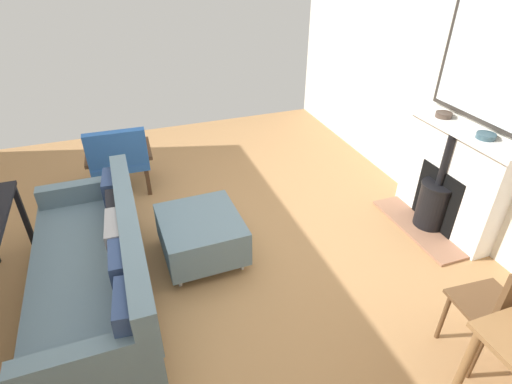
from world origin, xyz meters
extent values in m
cube|color=#A87A4C|center=(0.00, 0.00, 0.00)|extent=(4.91, 6.05, 0.01)
cube|color=silver|center=(-2.45, 0.00, 1.32)|extent=(0.12, 6.05, 2.65)
cube|color=#93664C|center=(-2.04, 0.30, 0.01)|extent=(0.31, 1.06, 0.03)
cube|color=white|center=(-2.29, 0.30, 0.49)|extent=(0.20, 1.12, 0.99)
cube|color=black|center=(-2.21, 0.30, 0.32)|extent=(0.06, 0.54, 0.59)
cylinder|color=black|center=(-2.17, 0.30, 0.25)|extent=(0.30, 0.30, 0.44)
cylinder|color=black|center=(-2.17, 0.30, 0.48)|extent=(0.31, 0.31, 0.02)
cylinder|color=black|center=(-2.17, 0.30, 0.74)|extent=(0.07, 0.07, 0.50)
cube|color=white|center=(-2.27, 0.30, 1.01)|extent=(0.25, 1.20, 0.05)
cube|color=#2D2823|center=(-2.37, 0.30, 1.61)|extent=(0.04, 1.02, 1.03)
cube|color=silver|center=(-2.35, 0.30, 1.61)|extent=(0.01, 0.94, 0.95)
cylinder|color=#47382D|center=(-2.27, 0.04, 1.06)|extent=(0.15, 0.15, 0.04)
torus|color=#47382D|center=(-2.27, 0.04, 1.08)|extent=(0.15, 0.15, 0.01)
cylinder|color=#334C56|center=(-2.27, 0.53, 1.06)|extent=(0.15, 0.15, 0.04)
torus|color=#334C56|center=(-2.27, 0.53, 1.08)|extent=(0.15, 0.15, 0.01)
cylinder|color=#B2B2B7|center=(1.27, -0.58, 0.05)|extent=(0.04, 0.04, 0.10)
cylinder|color=#B2B2B7|center=(0.62, -0.58, 0.05)|extent=(0.04, 0.04, 0.10)
cylinder|color=#B2B2B7|center=(0.61, 1.08, 0.05)|extent=(0.04, 0.04, 0.10)
cube|color=slate|center=(0.94, 0.25, 0.25)|extent=(0.82, 1.96, 0.31)
cube|color=slate|center=(0.60, 0.25, 0.59)|extent=(0.15, 1.96, 0.36)
cube|color=slate|center=(0.95, -0.66, 0.50)|extent=(0.77, 0.12, 0.18)
cube|color=slate|center=(0.93, 1.17, 0.50)|extent=(0.77, 0.12, 0.18)
cube|color=#334775|center=(0.70, -0.45, 0.55)|extent=(0.14, 0.34, 0.33)
cube|color=black|center=(0.70, -0.08, 0.55)|extent=(0.14, 0.32, 0.33)
cube|color=#99999E|center=(0.70, 0.28, 0.57)|extent=(0.14, 0.37, 0.37)
cube|color=#334775|center=(0.70, 0.60, 0.57)|extent=(0.12, 0.36, 0.36)
cube|color=#334775|center=(0.69, 1.00, 0.56)|extent=(0.15, 0.35, 0.34)
cylinder|color=#B2B2B7|center=(0.31, -0.30, 0.04)|extent=(0.03, 0.03, 0.09)
cylinder|color=#B2B2B7|center=(0.30, 0.28, 0.04)|extent=(0.03, 0.03, 0.09)
cylinder|color=#B2B2B7|center=(-0.23, -0.32, 0.04)|extent=(0.03, 0.03, 0.09)
cylinder|color=#B2B2B7|center=(-0.24, 0.27, 0.04)|extent=(0.03, 0.03, 0.09)
cube|color=slate|center=(0.03, -0.02, 0.25)|extent=(0.70, 0.75, 0.32)
cube|color=#4C3321|center=(0.34, -1.69, 0.17)|extent=(0.05, 0.05, 0.34)
cube|color=#4C3321|center=(0.85, -1.71, 0.17)|extent=(0.05, 0.05, 0.34)
cube|color=#4C3321|center=(0.35, -1.22, 0.17)|extent=(0.05, 0.05, 0.34)
cube|color=#4C3321|center=(0.86, -1.23, 0.17)|extent=(0.05, 0.05, 0.34)
cube|color=#2D60B2|center=(0.60, -1.46, 0.36)|extent=(0.62, 0.58, 0.08)
cube|color=#2D60B2|center=(0.61, -1.21, 0.60)|extent=(0.60, 0.13, 0.40)
cube|color=#4C3321|center=(0.28, -1.45, 0.45)|extent=(0.06, 0.53, 0.04)
cube|color=#4C3321|center=(0.92, -1.47, 0.45)|extent=(0.06, 0.53, 0.04)
cube|color=black|center=(1.44, -0.53, 0.36)|extent=(0.04, 0.04, 0.73)
cylinder|color=olive|center=(-1.05, 1.85, 0.36)|extent=(0.05, 0.05, 0.71)
cylinder|color=brown|center=(-1.66, 1.43, 0.22)|extent=(0.03, 0.03, 0.43)
cylinder|color=brown|center=(-1.34, 1.41, 0.22)|extent=(0.03, 0.03, 0.43)
cylinder|color=brown|center=(-1.32, 1.73, 0.22)|extent=(0.03, 0.03, 0.43)
cube|color=brown|center=(-1.49, 1.58, 0.44)|extent=(0.43, 0.43, 0.02)
camera|label=1|loc=(0.52, 2.78, 2.45)|focal=28.57mm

